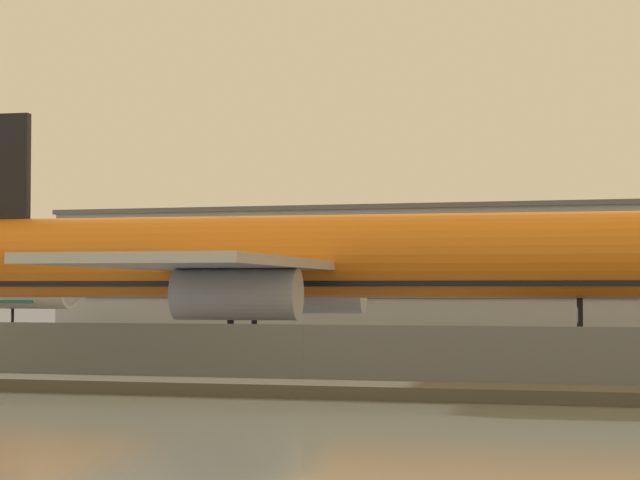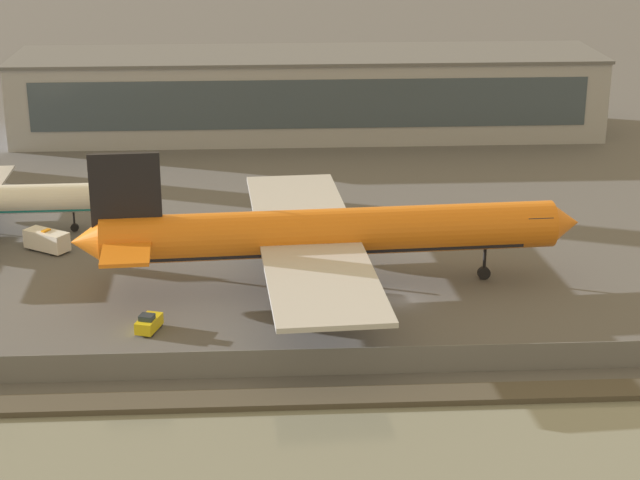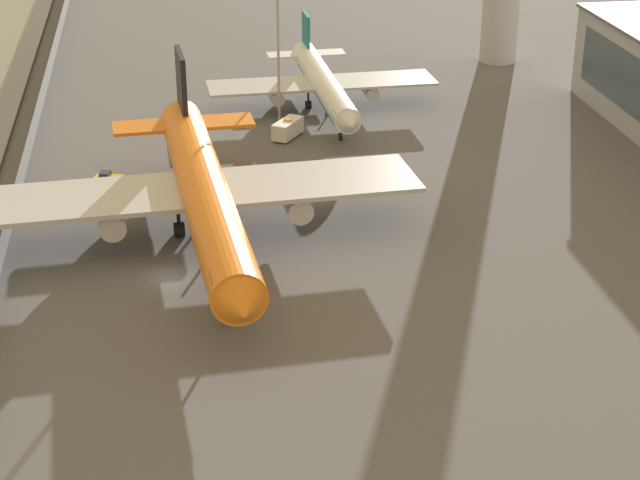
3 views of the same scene
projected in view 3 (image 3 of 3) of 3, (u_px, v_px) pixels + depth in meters
ground_plane at (169, 278)px, 101.51m from camera, size 500.00×500.00×0.00m
cargo_jet_orange at (204, 192)px, 106.09m from camera, size 51.69×44.51×14.77m
passenger_jet_white_teal at (323, 83)px, 145.21m from camera, size 36.62×31.39×10.43m
baggage_tug at (109, 180)px, 121.74m from camera, size 2.47×3.53×1.80m
ops_van at (288, 128)px, 136.72m from camera, size 5.48×4.65×2.48m
apron_light_mast_apron_west at (278, 26)px, 137.36m from camera, size 3.20×0.40×23.26m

